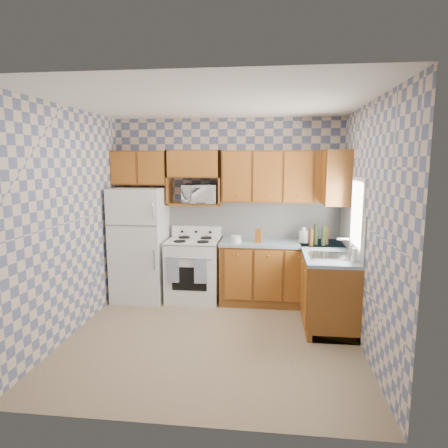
{
  "coord_description": "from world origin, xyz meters",
  "views": [
    {
      "loc": [
        0.66,
        -4.41,
        2.07
      ],
      "look_at": [
        0.05,
        0.75,
        1.25
      ],
      "focal_mm": 32.0,
      "sensor_mm": 36.0,
      "label": 1
    }
  ],
  "objects_px": {
    "refrigerator": "(140,244)",
    "electric_kettle": "(304,236)",
    "stove_body": "(194,271)",
    "microwave": "(200,194)"
  },
  "relations": [
    {
      "from": "refrigerator",
      "to": "electric_kettle",
      "type": "height_order",
      "value": "refrigerator"
    },
    {
      "from": "refrigerator",
      "to": "stove_body",
      "type": "height_order",
      "value": "refrigerator"
    },
    {
      "from": "stove_body",
      "to": "electric_kettle",
      "type": "bearing_deg",
      "value": 0.63
    },
    {
      "from": "refrigerator",
      "to": "stove_body",
      "type": "distance_m",
      "value": 0.89
    },
    {
      "from": "refrigerator",
      "to": "stove_body",
      "type": "bearing_deg",
      "value": 1.78
    },
    {
      "from": "electric_kettle",
      "to": "microwave",
      "type": "bearing_deg",
      "value": 175.08
    },
    {
      "from": "microwave",
      "to": "refrigerator",
      "type": "bearing_deg",
      "value": -169.39
    },
    {
      "from": "refrigerator",
      "to": "microwave",
      "type": "height_order",
      "value": "microwave"
    },
    {
      "from": "stove_body",
      "to": "microwave",
      "type": "xyz_separation_m",
      "value": [
        0.08,
        0.15,
        1.14
      ]
    },
    {
      "from": "refrigerator",
      "to": "stove_body",
      "type": "relative_size",
      "value": 1.87
    }
  ]
}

